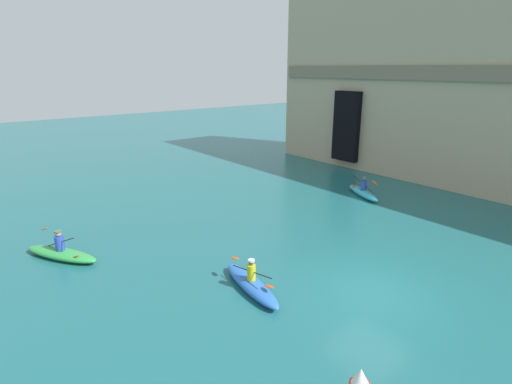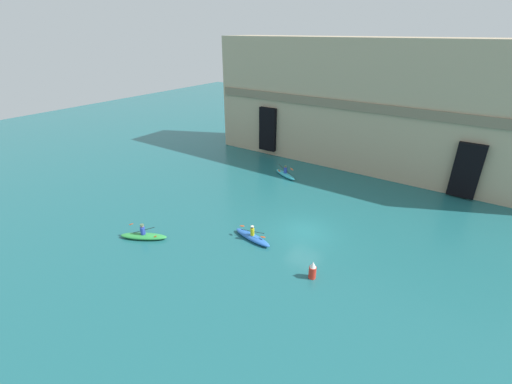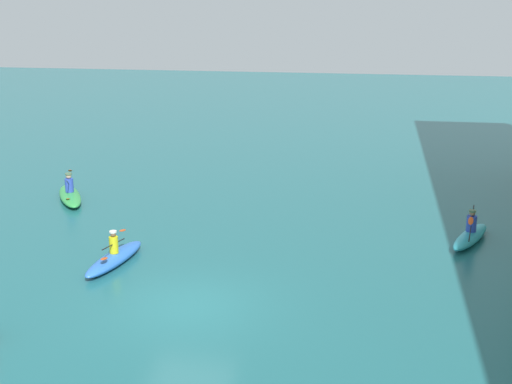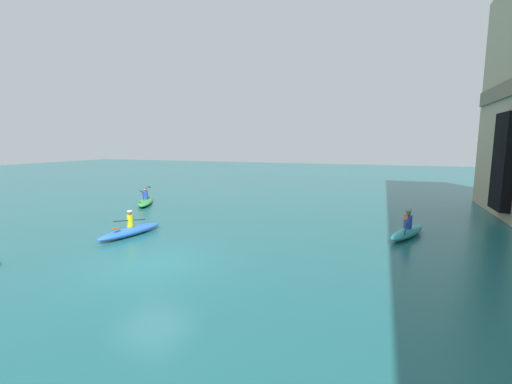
% 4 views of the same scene
% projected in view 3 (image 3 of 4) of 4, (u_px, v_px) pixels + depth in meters
% --- Properties ---
extents(ground_plane, '(120.00, 120.00, 0.00)m').
position_uv_depth(ground_plane, '(189.00, 306.00, 20.46)').
color(ground_plane, '#1E6066').
extents(kayak_cyan, '(3.20, 1.92, 1.22)m').
position_uv_depth(kayak_cyan, '(470.00, 235.00, 25.53)').
color(kayak_cyan, '#33B2C6').
rests_on(kayak_cyan, ground).
extents(kayak_green, '(3.49, 2.47, 1.21)m').
position_uv_depth(kayak_green, '(70.00, 195.00, 30.65)').
color(kayak_green, green).
rests_on(kayak_green, ground).
extents(kayak_blue, '(3.50, 1.30, 1.17)m').
position_uv_depth(kayak_blue, '(114.00, 258.00, 23.51)').
color(kayak_blue, blue).
rests_on(kayak_blue, ground).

